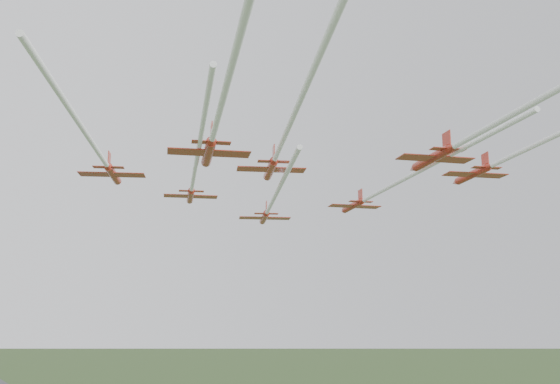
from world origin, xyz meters
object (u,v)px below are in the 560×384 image
jet_row2_right (384,189)px  jet_row4_right (486,129)px  jet_row2_left (194,175)px  jet_row3_left (99,154)px  jet_row3_mid (283,141)px  jet_row4_left (217,121)px  jet_row3_right (527,149)px  jet_lead (270,206)px

jet_row2_right → jet_row4_right: (-9.82, -27.10, -0.05)m
jet_row2_left → jet_row3_left: (-13.57, -4.99, -0.27)m
jet_row3_mid → jet_row3_left: bearing=173.4°
jet_row2_right → jet_row3_mid: 23.59m
jet_row2_right → jet_row4_left: jet_row4_left is taller
jet_row4_left → jet_row3_right: bearing=11.7°
jet_row3_mid → jet_row2_right: bearing=45.2°
jet_row3_left → jet_row3_mid: bearing=-5.9°
jet_lead → jet_row4_right: size_ratio=1.01×
jet_row2_left → jet_row3_right: bearing=-21.3°
jet_row4_left → jet_row4_right: bearing=-7.1°
jet_row3_right → jet_row4_right: bearing=-136.5°
jet_row2_left → jet_row3_mid: size_ratio=1.01×
jet_row3_left → jet_lead: bearing=54.1°
jet_row3_right → jet_row4_right: 15.78m
jet_row3_left → jet_row3_right: (44.24, -22.51, 1.47)m
jet_lead → jet_row3_mid: 32.78m
jet_row2_right → jet_row3_right: 21.27m
jet_row3_left → jet_row4_left: size_ratio=0.86×
jet_row3_left → jet_row4_left: bearing=-44.2°
jet_row2_left → jet_row4_left: size_ratio=1.07×
jet_row4_left → jet_row4_right: jet_row4_left is taller
jet_lead → jet_row3_mid: size_ratio=0.95×
jet_lead → jet_row2_left: (-19.23, -13.75, 0.03)m
jet_row2_left → jet_lead: bearing=56.1°
jet_row3_mid → jet_row4_left: jet_row3_mid is taller
jet_lead → jet_row4_right: 47.71m
jet_row3_mid → jet_row4_right: bearing=-33.2°
jet_row2_left → jet_row2_right: size_ratio=1.02×
jet_row3_left → jet_row4_right: (29.90, -28.88, -0.16)m
jet_row2_left → jet_row4_left: jet_row4_left is taller
jet_lead → jet_row3_left: 37.78m
jet_row3_left → jet_row3_mid: jet_row3_mid is taller
jet_row3_left → jet_row3_mid: (17.83, -10.40, 1.47)m
jet_row3_mid → jet_row4_left: size_ratio=1.06×
jet_row2_left → jet_row3_mid: bearing=-54.0°
jet_row2_left → jet_row3_right: 41.21m
jet_lead → jet_row4_left: (-26.13, -35.72, -0.13)m
jet_row2_right → jet_row3_mid: jet_row3_mid is taller
jet_row3_mid → jet_row3_right: 29.06m
jet_row3_right → jet_row4_right: jet_row3_right is taller
jet_row4_right → jet_row3_right: bearing=41.4°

